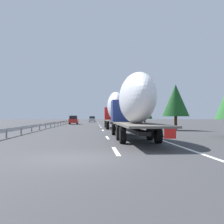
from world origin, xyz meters
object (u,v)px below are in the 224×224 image
(car_red_compact, at_px, (74,120))
(car_silver_hatch, at_px, (92,119))
(truck_trailing, at_px, (134,104))
(road_sign, at_px, (120,114))
(truck_lead, at_px, (115,109))

(car_red_compact, bearing_deg, car_silver_hatch, -9.33)
(truck_trailing, bearing_deg, road_sign, -4.27)
(truck_lead, relative_size, road_sign, 3.80)
(truck_lead, bearing_deg, car_silver_hatch, 4.35)
(car_red_compact, relative_size, road_sign, 1.31)
(truck_trailing, bearing_deg, car_silver_hatch, 3.17)
(truck_lead, height_order, car_red_compact, truck_lead)
(truck_lead, distance_m, car_silver_hatch, 46.29)
(truck_lead, bearing_deg, road_sign, -7.30)
(truck_trailing, relative_size, car_silver_hatch, 3.17)
(truck_trailing, height_order, car_silver_hatch, truck_trailing)
(truck_trailing, xyz_separation_m, car_red_compact, (39.65, 7.41, -1.63))
(car_red_compact, height_order, road_sign, road_sign)
(truck_lead, distance_m, car_red_compact, 23.64)
(car_red_compact, bearing_deg, truck_trailing, -169.41)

